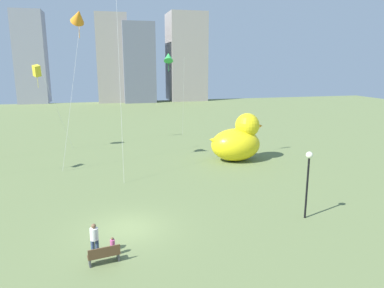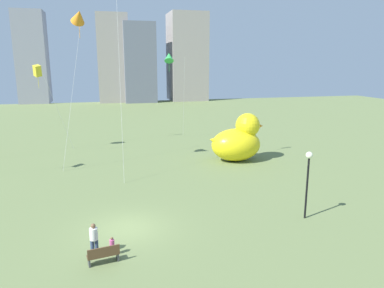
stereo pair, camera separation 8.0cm
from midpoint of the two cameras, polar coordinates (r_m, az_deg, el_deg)
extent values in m
plane|color=olive|center=(21.50, -10.02, -12.95)|extent=(140.00, 140.00, 0.00)
cube|color=brown|center=(18.25, -13.68, -16.59)|extent=(1.54, 0.70, 0.06)
cube|color=brown|center=(17.96, -13.61, -16.17)|extent=(1.47, 0.32, 0.45)
cube|color=#47474C|center=(18.29, -15.78, -17.47)|extent=(0.14, 0.38, 0.39)
cube|color=#47474C|center=(18.46, -11.53, -16.91)|extent=(0.14, 0.38, 0.39)
cylinder|color=#38476B|center=(19.05, -15.31, -15.42)|extent=(0.18, 0.18, 0.80)
cylinder|color=#38476B|center=(19.04, -14.68, -15.39)|extent=(0.18, 0.18, 0.80)
cylinder|color=white|center=(18.73, -15.12, -13.51)|extent=(0.40, 0.40, 0.60)
sphere|color=brown|center=(18.55, -15.19, -12.35)|extent=(0.23, 0.23, 0.23)
cylinder|color=silver|center=(18.88, -12.50, -16.11)|extent=(0.11, 0.11, 0.47)
cylinder|color=silver|center=(18.88, -12.12, -16.09)|extent=(0.11, 0.11, 0.47)
cylinder|color=#D85999|center=(18.69, -12.37, -15.00)|extent=(0.23, 0.23, 0.35)
sphere|color=brown|center=(18.58, -12.41, -14.33)|extent=(0.14, 0.14, 0.14)
ellipsoid|color=yellow|center=(34.83, 6.99, -0.12)|extent=(4.77, 3.53, 3.11)
sphere|color=yellow|center=(34.89, 8.83, 2.93)|extent=(2.32, 2.32, 2.32)
cone|color=orange|center=(35.33, 10.39, 2.80)|extent=(1.05, 1.05, 1.05)
cone|color=yellow|center=(34.04, 3.75, 0.54)|extent=(1.42, 1.24, 1.50)
cylinder|color=black|center=(22.83, 17.73, -6.69)|extent=(0.12, 0.12, 3.79)
sphere|color=#EAEACC|center=(22.25, 18.09, -1.68)|extent=(0.41, 0.41, 0.41)
cube|color=gray|center=(92.72, -23.83, 12.34)|extent=(6.55, 6.71, 20.61)
cube|color=#9E938C|center=(89.24, -12.33, 13.00)|extent=(7.06, 6.94, 20.18)
cube|color=slate|center=(90.16, -8.41, 12.53)|extent=(7.33, 11.07, 18.25)
cube|color=#9E938C|center=(92.10, -0.78, 13.50)|extent=(8.82, 9.22, 20.95)
cylinder|color=silver|center=(29.41, -11.29, 11.79)|extent=(0.25, 3.85, 17.78)
cylinder|color=silver|center=(44.28, -1.24, 7.15)|extent=(0.53, 3.46, 9.88)
cone|color=green|center=(43.97, -3.59, 13.53)|extent=(1.36, 1.71, 1.53)
cylinder|color=green|center=(43.97, -3.58, 12.36)|extent=(0.04, 0.04, 1.60)
cylinder|color=silver|center=(39.12, -20.13, 4.57)|extent=(2.07, 3.75, 8.44)
cube|color=yellow|center=(40.06, -23.14, 10.56)|extent=(0.86, 1.13, 1.30)
cylinder|color=yellow|center=(40.09, -23.02, 9.28)|extent=(0.04, 0.04, 1.60)
cylinder|color=silver|center=(33.16, -18.33, 7.22)|extent=(2.27, 2.09, 12.86)
cone|color=orange|center=(32.07, -17.37, 18.64)|extent=(1.52, 1.82, 1.56)
cylinder|color=orange|center=(31.98, -17.26, 17.04)|extent=(0.04, 0.04, 1.60)
camera|label=1|loc=(0.04, -89.91, 0.02)|focal=33.85mm
camera|label=2|loc=(0.04, 90.09, -0.02)|focal=33.85mm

